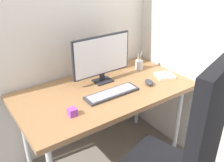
{
  "coord_description": "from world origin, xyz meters",
  "views": [
    {
      "loc": [
        -0.97,
        -1.48,
        1.72
      ],
      "look_at": [
        0.02,
        -0.08,
        0.85
      ],
      "focal_mm": 40.47,
      "sensor_mm": 36.0,
      "label": 1
    }
  ],
  "objects_px": {
    "monitor": "(102,57)",
    "desk_clamp_accessory": "(72,112)",
    "keyboard": "(112,93)",
    "notebook": "(165,76)",
    "mouse": "(149,82)",
    "office_chair": "(177,161)",
    "pen_holder": "(139,64)"
  },
  "relations": [
    {
      "from": "monitor",
      "to": "desk_clamp_accessory",
      "type": "xyz_separation_m",
      "value": [
        -0.44,
        -0.31,
        -0.2
      ]
    },
    {
      "from": "keyboard",
      "to": "notebook",
      "type": "xyz_separation_m",
      "value": [
        0.56,
        -0.02,
        0.0
      ]
    },
    {
      "from": "monitor",
      "to": "mouse",
      "type": "height_order",
      "value": "monitor"
    },
    {
      "from": "monitor",
      "to": "keyboard",
      "type": "distance_m",
      "value": 0.33
    },
    {
      "from": "monitor",
      "to": "notebook",
      "type": "distance_m",
      "value": 0.59
    },
    {
      "from": "keyboard",
      "to": "desk_clamp_accessory",
      "type": "height_order",
      "value": "desk_clamp_accessory"
    },
    {
      "from": "office_chair",
      "to": "desk_clamp_accessory",
      "type": "bearing_deg",
      "value": 121.79
    },
    {
      "from": "keyboard",
      "to": "pen_holder",
      "type": "relative_size",
      "value": 2.54
    },
    {
      "from": "keyboard",
      "to": "desk_clamp_accessory",
      "type": "xyz_separation_m",
      "value": [
        -0.38,
        -0.08,
        0.02
      ]
    },
    {
      "from": "keyboard",
      "to": "desk_clamp_accessory",
      "type": "distance_m",
      "value": 0.38
    },
    {
      "from": "keyboard",
      "to": "mouse",
      "type": "xyz_separation_m",
      "value": [
        0.35,
        -0.04,
        0.01
      ]
    },
    {
      "from": "desk_clamp_accessory",
      "to": "mouse",
      "type": "bearing_deg",
      "value": 2.71
    },
    {
      "from": "office_chair",
      "to": "desk_clamp_accessory",
      "type": "relative_size",
      "value": 23.12
    },
    {
      "from": "monitor",
      "to": "notebook",
      "type": "height_order",
      "value": "monitor"
    },
    {
      "from": "office_chair",
      "to": "desk_clamp_accessory",
      "type": "distance_m",
      "value": 0.73
    },
    {
      "from": "pen_holder",
      "to": "notebook",
      "type": "xyz_separation_m",
      "value": [
        0.07,
        -0.27,
        -0.03
      ]
    },
    {
      "from": "desk_clamp_accessory",
      "to": "keyboard",
      "type": "bearing_deg",
      "value": 11.43
    },
    {
      "from": "office_chair",
      "to": "pen_holder",
      "type": "bearing_deg",
      "value": 62.25
    },
    {
      "from": "notebook",
      "to": "desk_clamp_accessory",
      "type": "relative_size",
      "value": 2.8
    },
    {
      "from": "monitor",
      "to": "desk_clamp_accessory",
      "type": "bearing_deg",
      "value": -144.67
    },
    {
      "from": "mouse",
      "to": "desk_clamp_accessory",
      "type": "bearing_deg",
      "value": -160.35
    },
    {
      "from": "mouse",
      "to": "notebook",
      "type": "height_order",
      "value": "mouse"
    },
    {
      "from": "office_chair",
      "to": "notebook",
      "type": "bearing_deg",
      "value": 49.9
    },
    {
      "from": "mouse",
      "to": "notebook",
      "type": "relative_size",
      "value": 0.65
    },
    {
      "from": "pen_holder",
      "to": "desk_clamp_accessory",
      "type": "relative_size",
      "value": 3.13
    },
    {
      "from": "keyboard",
      "to": "notebook",
      "type": "distance_m",
      "value": 0.56
    },
    {
      "from": "office_chair",
      "to": "pen_holder",
      "type": "xyz_separation_m",
      "value": [
        0.49,
        0.93,
        0.18
      ]
    },
    {
      "from": "monitor",
      "to": "notebook",
      "type": "xyz_separation_m",
      "value": [
        0.49,
        -0.25,
        -0.21
      ]
    },
    {
      "from": "keyboard",
      "to": "pen_holder",
      "type": "xyz_separation_m",
      "value": [
        0.49,
        0.25,
        0.03
      ]
    },
    {
      "from": "pen_holder",
      "to": "notebook",
      "type": "distance_m",
      "value": 0.28
    },
    {
      "from": "monitor",
      "to": "mouse",
      "type": "xyz_separation_m",
      "value": [
        0.28,
        -0.28,
        -0.2
      ]
    },
    {
      "from": "office_chair",
      "to": "monitor",
      "type": "xyz_separation_m",
      "value": [
        0.07,
        0.92,
        0.36
      ]
    }
  ]
}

